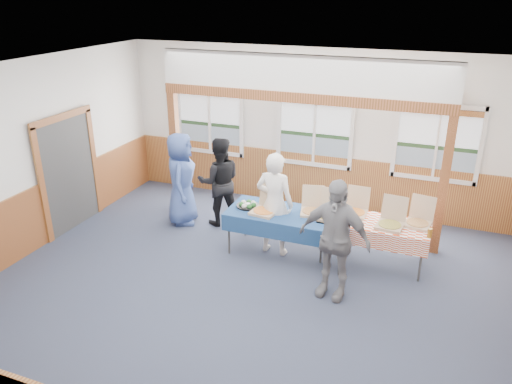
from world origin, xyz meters
The scene contains 28 objects.
floor centered at (0.00, 0.00, 0.00)m, with size 8.00×8.00×0.00m, color #282E41.
ceiling centered at (0.00, 0.00, 3.20)m, with size 8.00×8.00×0.00m, color white.
wall_back centered at (0.00, 3.50, 1.60)m, with size 8.00×8.00×0.00m, color silver.
wall_front centered at (0.00, -3.50, 1.60)m, with size 8.00×8.00×0.00m, color silver.
wall_left centered at (-4.00, 0.00, 1.60)m, with size 8.00×8.00×0.00m, color silver.
wainscot_back centered at (0.00, 3.48, 0.55)m, with size 7.98×0.05×1.10m, color brown.
wainscot_left centered at (-3.98, 0.00, 0.55)m, with size 0.05×6.98×1.10m, color brown.
cased_opening centered at (-3.96, 0.90, 1.05)m, with size 0.06×1.30×2.10m, color #363636.
window_left centered at (-2.30, 3.46, 1.68)m, with size 1.56×0.10×1.46m.
window_mid centered at (0.00, 3.46, 1.68)m, with size 1.56×0.10×1.46m.
window_right centered at (2.30, 3.46, 1.68)m, with size 1.56×0.10×1.46m.
post_left centered at (-2.50, 2.30, 1.20)m, with size 0.15×0.15×2.40m, color #5B3314.
post_right centered at (2.50, 2.30, 1.20)m, with size 0.15×0.15×2.40m, color #5B3314.
cross_beam centered at (0.00, 2.30, 2.49)m, with size 5.15×0.18×0.18m, color #5B3314.
table_left centered at (0.18, 1.32, 0.71)m, with size 2.27×1.74×0.76m.
table_right centered at (1.55, 1.51, 0.70)m, with size 1.88×1.26×0.76m.
pizza_box_a centered at (-0.21, 1.21, 0.82)m, with size 0.45×0.53×0.43m.
pizza_box_b centered at (0.52, 1.48, 0.82)m, with size 0.46×0.53×0.41m.
pizza_box_c centered at (0.80, 1.41, 0.82)m, with size 0.42×0.50×0.42m.
pizza_box_d centered at (1.20, 1.70, 0.82)m, with size 0.38×0.46×0.41m.
pizza_box_e centered at (1.80, 1.43, 0.82)m, with size 0.45×0.53×0.43m.
pizza_box_f centered at (2.20, 1.65, 0.82)m, with size 0.46×0.53×0.42m.
veggie_tray centered at (-0.57, 1.32, 0.79)m, with size 0.39×0.39×0.09m.
drink_glass centered at (2.40, 1.26, 0.83)m, with size 0.07×0.07×0.15m, color #8B5917.
woman_white centered at (-0.08, 1.30, 0.90)m, with size 0.65×0.43×1.79m, color white.
woman_black centered at (-1.41, 2.00, 0.85)m, with size 0.83×0.65×1.70m, color black.
man_blue centered at (-2.11, 1.79, 0.89)m, with size 0.87×0.57×1.78m, color #3B5395.
person_grey centered at (1.13, 0.40, 0.91)m, with size 1.07×0.45×1.82m, color gray.
Camera 1 is at (2.37, -5.88, 4.24)m, focal length 35.00 mm.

